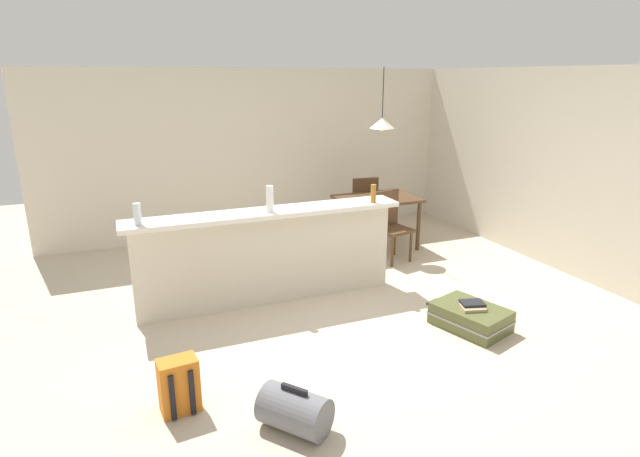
# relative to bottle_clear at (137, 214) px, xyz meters

# --- Properties ---
(ground_plane) EXTENTS (13.00, 13.00, 0.05)m
(ground_plane) POSITION_rel_bottle_clear_xyz_m (1.97, -0.39, -1.16)
(ground_plane) COLOR beige
(wall_back) EXTENTS (6.60, 0.10, 2.50)m
(wall_back) POSITION_rel_bottle_clear_xyz_m (1.97, 2.66, 0.12)
(wall_back) COLOR beige
(wall_back) RESTS_ON ground_plane
(wall_right) EXTENTS (0.10, 6.00, 2.50)m
(wall_right) POSITION_rel_bottle_clear_xyz_m (5.02, -0.09, 0.12)
(wall_right) COLOR beige
(wall_right) RESTS_ON ground_plane
(partition_half_wall) EXTENTS (2.80, 0.20, 0.98)m
(partition_half_wall) POSITION_rel_bottle_clear_xyz_m (1.28, 0.06, -0.64)
(partition_half_wall) COLOR beige
(partition_half_wall) RESTS_ON ground_plane
(bar_countertop) EXTENTS (2.96, 0.40, 0.05)m
(bar_countertop) POSITION_rel_bottle_clear_xyz_m (1.28, 0.06, -0.13)
(bar_countertop) COLOR white
(bar_countertop) RESTS_ON partition_half_wall
(bottle_clear) EXTENTS (0.07, 0.07, 0.21)m
(bottle_clear) POSITION_rel_bottle_clear_xyz_m (0.00, 0.00, 0.00)
(bottle_clear) COLOR silver
(bottle_clear) RESTS_ON bar_countertop
(bottle_white) EXTENTS (0.08, 0.08, 0.28)m
(bottle_white) POSITION_rel_bottle_clear_xyz_m (1.30, -0.00, 0.03)
(bottle_white) COLOR silver
(bottle_white) RESTS_ON bar_countertop
(bottle_amber) EXTENTS (0.06, 0.06, 0.20)m
(bottle_amber) POSITION_rel_bottle_clear_xyz_m (2.49, -0.04, -0.00)
(bottle_amber) COLOR #9E661E
(bottle_amber) RESTS_ON bar_countertop
(dining_table) EXTENTS (1.10, 0.80, 0.74)m
(dining_table) POSITION_rel_bottle_clear_xyz_m (3.23, 1.25, -0.49)
(dining_table) COLOR #4C331E
(dining_table) RESTS_ON ground_plane
(dining_chair_near_partition) EXTENTS (0.47, 0.47, 0.93)m
(dining_chair_near_partition) POSITION_rel_bottle_clear_xyz_m (3.17, 0.74, -0.62)
(dining_chair_near_partition) COLOR #4C331E
(dining_chair_near_partition) RESTS_ON ground_plane
(dining_chair_far_side) EXTENTS (0.44, 0.44, 0.93)m
(dining_chair_far_side) POSITION_rel_bottle_clear_xyz_m (3.29, 1.81, -0.62)
(dining_chair_far_side) COLOR #4C331E
(dining_chair_far_side) RESTS_ON ground_plane
(pendant_lamp) EXTENTS (0.34, 0.34, 0.84)m
(pendant_lamp) POSITION_rel_bottle_clear_xyz_m (3.25, 1.21, 0.64)
(pendant_lamp) COLOR black
(suitcase_flat_olive) EXTENTS (0.68, 0.89, 0.22)m
(suitcase_flat_olive) POSITION_rel_bottle_clear_xyz_m (2.93, -1.29, -1.02)
(suitcase_flat_olive) COLOR #51562D
(suitcase_flat_olive) RESTS_ON ground_plane
(backpack_orange) EXTENTS (0.30, 0.27, 0.42)m
(backpack_orange) POSITION_rel_bottle_clear_xyz_m (0.12, -1.55, -0.93)
(backpack_orange) COLOR orange
(backpack_orange) RESTS_ON ground_plane
(duffel_bag_grey) EXTENTS (0.53, 0.56, 0.34)m
(duffel_bag_grey) POSITION_rel_bottle_clear_xyz_m (0.83, -2.07, -0.98)
(duffel_bag_grey) COLOR slate
(duffel_bag_grey) RESTS_ON ground_plane
(book_stack) EXTENTS (0.28, 0.26, 0.05)m
(book_stack) POSITION_rel_bottle_clear_xyz_m (2.92, -1.32, -0.89)
(book_stack) COLOR tan
(book_stack) RESTS_ON suitcase_flat_olive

